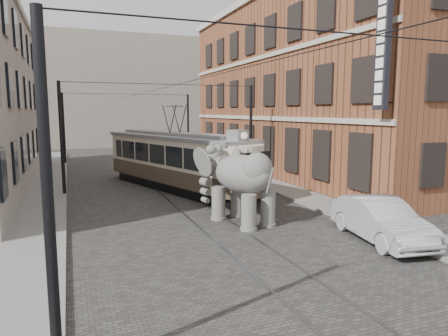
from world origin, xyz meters
name	(u,v)px	position (x,y,z in m)	size (l,w,h in m)	color
ground	(200,213)	(0.00, 0.00, 0.00)	(120.00, 120.00, 0.00)	#3F3D3A
tram_rails	(200,212)	(0.00, 0.00, 0.01)	(1.54, 80.00, 0.02)	slate
sidewalk_right	(316,201)	(6.00, 0.00, 0.07)	(2.00, 60.00, 0.15)	slate
sidewalk_left	(39,226)	(-6.50, 0.00, 0.07)	(2.00, 60.00, 0.15)	slate
brick_building	(307,90)	(11.00, 9.00, 6.00)	(8.00, 26.00, 12.00)	brown
distant_block	(109,92)	(0.00, 40.00, 7.00)	(28.00, 10.00, 14.00)	gray
catenary	(168,138)	(-0.20, 5.00, 3.00)	(11.00, 30.20, 6.00)	black
tram	(175,148)	(0.37, 5.77, 2.39)	(2.49, 12.06, 4.78)	beige
elephant	(243,185)	(1.13, -2.14, 1.53)	(2.75, 4.98, 3.05)	#5E5C57
parked_car	(380,220)	(4.65, -5.95, 0.74)	(1.59, 4.51, 1.49)	#9F9FA4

